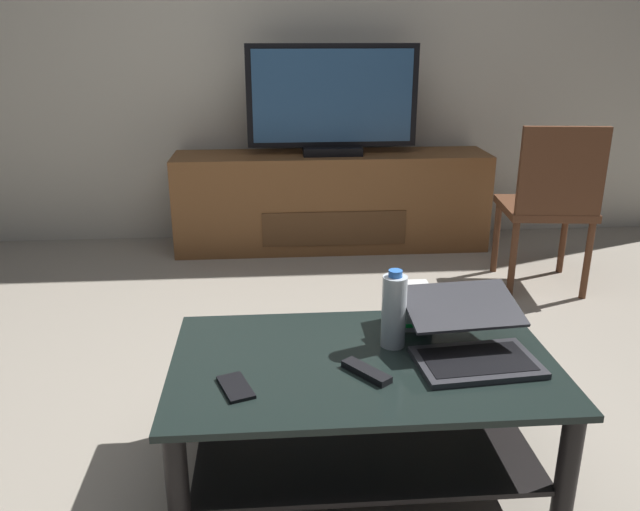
% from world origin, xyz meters
% --- Properties ---
extents(ground_plane, '(7.68, 7.68, 0.00)m').
position_xyz_m(ground_plane, '(0.00, 0.00, 0.00)').
color(ground_plane, '#9E9384').
extents(back_wall, '(6.40, 0.12, 2.80)m').
position_xyz_m(back_wall, '(0.00, 2.33, 1.40)').
color(back_wall, beige).
rests_on(back_wall, ground).
extents(coffee_table, '(1.13, 0.68, 0.41)m').
position_xyz_m(coffee_table, '(0.15, -0.25, 0.28)').
color(coffee_table, black).
rests_on(coffee_table, ground).
extents(media_cabinet, '(1.95, 0.41, 0.60)m').
position_xyz_m(media_cabinet, '(0.27, 2.01, 0.30)').
color(media_cabinet, brown).
rests_on(media_cabinet, ground).
extents(television, '(1.03, 0.20, 0.65)m').
position_xyz_m(television, '(0.27, 1.99, 0.92)').
color(television, black).
rests_on(television, media_cabinet).
extents(dining_chair, '(0.49, 0.49, 0.89)m').
position_xyz_m(dining_chair, '(1.33, 1.19, 0.50)').
color(dining_chair, '#59331E').
rests_on(dining_chair, ground).
extents(laptop, '(0.38, 0.39, 0.16)m').
position_xyz_m(laptop, '(0.47, -0.26, 0.47)').
color(laptop, '#333338').
rests_on(laptop, coffee_table).
extents(router_box, '(0.12, 0.12, 0.14)m').
position_xyz_m(router_box, '(0.34, -0.03, 0.48)').
color(router_box, white).
rests_on(router_box, coffee_table).
extents(water_bottle_near, '(0.08, 0.08, 0.25)m').
position_xyz_m(water_bottle_near, '(0.25, -0.17, 0.53)').
color(water_bottle_near, silver).
rests_on(water_bottle_near, coffee_table).
extents(cell_phone, '(0.11, 0.16, 0.01)m').
position_xyz_m(cell_phone, '(-0.22, -0.39, 0.42)').
color(cell_phone, black).
rests_on(cell_phone, coffee_table).
extents(tv_remote, '(0.13, 0.15, 0.02)m').
position_xyz_m(tv_remote, '(0.14, -0.34, 0.42)').
color(tv_remote, black).
rests_on(tv_remote, coffee_table).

